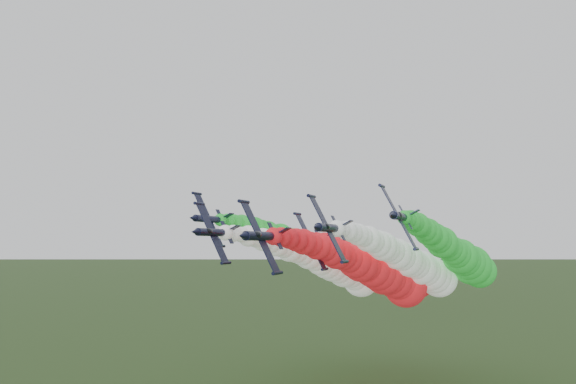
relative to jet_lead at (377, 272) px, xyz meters
name	(u,v)px	position (x,y,z in m)	size (l,w,h in m)	color
jet_lead	(377,272)	(0.00, 0.00, 0.00)	(15.74, 75.31, 20.87)	black
jet_inner_left	(331,265)	(-13.21, 10.33, 0.78)	(15.49, 75.06, 20.62)	black
jet_inner_right	(415,265)	(6.47, 9.00, 1.22)	(15.21, 74.78, 20.34)	black
jet_outer_left	(319,253)	(-18.86, 18.85, 3.31)	(14.99, 74.56, 20.12)	black
jet_outer_right	(460,256)	(15.46, 15.18, 2.98)	(14.93, 74.49, 20.06)	black
jet_trail	(393,269)	(-0.96, 22.37, -0.49)	(15.31, 74.87, 20.44)	black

